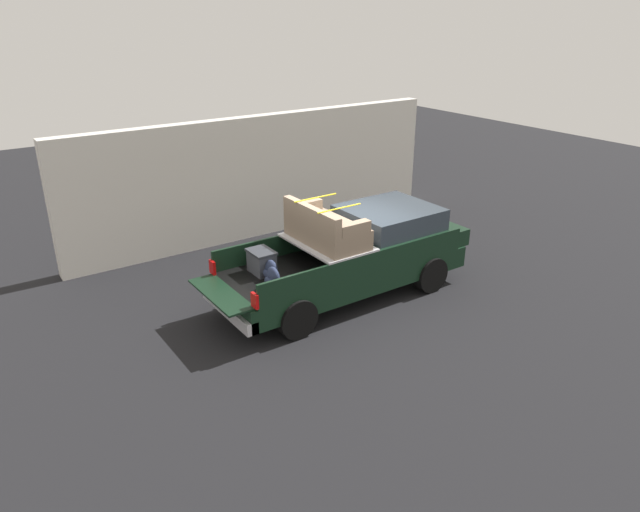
{
  "coord_description": "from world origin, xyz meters",
  "views": [
    {
      "loc": [
        -6.95,
        -9.2,
        5.86
      ],
      "look_at": [
        -0.6,
        0.0,
        1.1
      ],
      "focal_mm": 32.97,
      "sensor_mm": 36.0,
      "label": 1
    }
  ],
  "objects": [
    {
      "name": "building_facade",
      "position": [
        0.55,
        4.46,
        1.63
      ],
      "size": [
        10.86,
        0.36,
        3.25
      ],
      "primitive_type": "cube",
      "color": "silver",
      "rests_on": "ground_plane"
    },
    {
      "name": "ground_plane",
      "position": [
        0.0,
        0.0,
        0.0
      ],
      "size": [
        40.0,
        40.0,
        0.0
      ],
      "primitive_type": "plane",
      "color": "black"
    },
    {
      "name": "pickup_truck",
      "position": [
        0.35,
        0.0,
        0.95
      ],
      "size": [
        6.05,
        2.06,
        2.23
      ],
      "color": "black",
      "rests_on": "ground_plane"
    }
  ]
}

